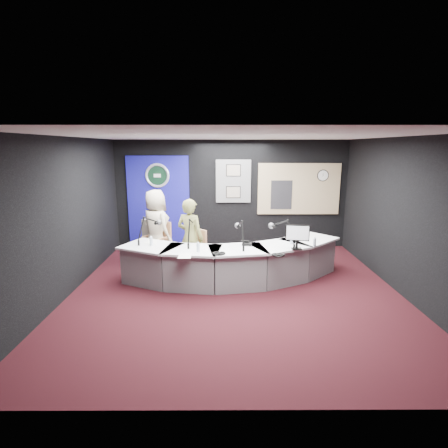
{
  "coord_description": "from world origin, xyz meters",
  "views": [
    {
      "loc": [
        -0.23,
        -6.06,
        2.62
      ],
      "look_at": [
        -0.2,
        0.8,
        1.1
      ],
      "focal_mm": 28.0,
      "sensor_mm": 36.0,
      "label": 1
    }
  ],
  "objects_px": {
    "person_woman": "(190,238)",
    "armchair_left": "(157,245)",
    "broadcast_desk": "(232,262)",
    "armchair_right": "(191,254)",
    "person_man": "(156,227)"
  },
  "relations": [
    {
      "from": "broadcast_desk",
      "to": "person_woman",
      "type": "distance_m",
      "value": 0.98
    },
    {
      "from": "armchair_left",
      "to": "person_woman",
      "type": "height_order",
      "value": "person_woman"
    },
    {
      "from": "armchair_right",
      "to": "person_woman",
      "type": "xyz_separation_m",
      "value": [
        0.0,
        0.0,
        0.35
      ]
    },
    {
      "from": "broadcast_desk",
      "to": "person_woman",
      "type": "height_order",
      "value": "person_woman"
    },
    {
      "from": "person_woman",
      "to": "broadcast_desk",
      "type": "bearing_deg",
      "value": -171.17
    },
    {
      "from": "armchair_right",
      "to": "person_woman",
      "type": "distance_m",
      "value": 0.35
    },
    {
      "from": "person_woman",
      "to": "person_man",
      "type": "bearing_deg",
      "value": -15.07
    },
    {
      "from": "person_woman",
      "to": "armchair_left",
      "type": "bearing_deg",
      "value": -15.07
    },
    {
      "from": "armchair_right",
      "to": "armchair_left",
      "type": "bearing_deg",
      "value": -179.35
    },
    {
      "from": "broadcast_desk",
      "to": "person_woman",
      "type": "bearing_deg",
      "value": 161.9
    },
    {
      "from": "armchair_right",
      "to": "person_woman",
      "type": "relative_size",
      "value": 0.57
    },
    {
      "from": "armchair_right",
      "to": "broadcast_desk",
      "type": "bearing_deg",
      "value": 24.54
    },
    {
      "from": "armchair_right",
      "to": "person_man",
      "type": "bearing_deg",
      "value": -179.35
    },
    {
      "from": "broadcast_desk",
      "to": "armchair_left",
      "type": "height_order",
      "value": "armchair_left"
    },
    {
      "from": "armchair_right",
      "to": "person_man",
      "type": "xyz_separation_m",
      "value": [
        -0.83,
        0.75,
        0.39
      ]
    }
  ]
}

